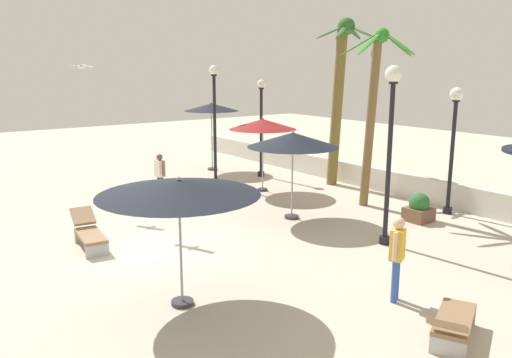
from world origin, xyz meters
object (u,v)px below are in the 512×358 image
(palm_tree_0, at_px, (373,100))
(patio_umbrella_0, at_px, (179,188))
(palm_tree_1, at_px, (339,87))
(lamp_post_0, at_px, (454,133))
(guest_0, at_px, (397,251))
(lamp_post_1, at_px, (215,114))
(seagull_1, at_px, (82,66))
(lounge_chair_1, at_px, (453,322))
(lamp_post_2, at_px, (261,119))
(lamp_post_3, at_px, (391,129))
(planter, at_px, (419,208))
(patio_umbrella_3, at_px, (263,125))
(guest_1, at_px, (160,172))
(lounge_chair_0, at_px, (89,231))
(patio_umbrella_2, at_px, (211,108))
(patio_umbrella_1, at_px, (293,140))

(palm_tree_0, bearing_deg, patio_umbrella_0, -71.51)
(palm_tree_1, height_order, lamp_post_0, palm_tree_1)
(palm_tree_1, height_order, guest_0, palm_tree_1)
(lamp_post_1, xyz_separation_m, seagull_1, (0.09, -4.91, 1.74))
(lounge_chair_1, bearing_deg, lamp_post_2, 156.44)
(lamp_post_3, distance_m, planter, 3.59)
(patio_umbrella_3, xyz_separation_m, seagull_1, (-1.90, -5.70, 2.03))
(palm_tree_0, xyz_separation_m, lamp_post_0, (2.00, 1.34, -0.91))
(lamp_post_1, bearing_deg, lamp_post_3, -1.28)
(guest_1, relative_size, planter, 1.85)
(palm_tree_0, height_order, palm_tree_1, palm_tree_1)
(patio_umbrella_3, relative_size, lounge_chair_1, 1.40)
(palm_tree_1, bearing_deg, lamp_post_1, -129.18)
(lamp_post_2, height_order, seagull_1, seagull_1)
(lamp_post_1, distance_m, lamp_post_2, 2.30)
(palm_tree_1, height_order, lounge_chair_0, palm_tree_1)
(patio_umbrella_3, bearing_deg, guest_1, -106.28)
(patio_umbrella_2, relative_size, planter, 3.49)
(seagull_1, bearing_deg, lamp_post_1, 91.09)
(seagull_1, bearing_deg, lamp_post_0, 47.92)
(patio_umbrella_3, relative_size, lamp_post_3, 0.60)
(patio_umbrella_0, relative_size, guest_0, 1.79)
(seagull_1, bearing_deg, patio_umbrella_1, 39.31)
(patio_umbrella_0, relative_size, lamp_post_3, 0.67)
(lamp_post_0, relative_size, lounge_chair_0, 2.03)
(lamp_post_2, distance_m, lounge_chair_0, 9.87)
(palm_tree_1, xyz_separation_m, guest_1, (-1.99, -6.39, -2.78))
(patio_umbrella_2, distance_m, lamp_post_0, 10.51)
(lounge_chair_0, bearing_deg, lamp_post_0, 70.49)
(patio_umbrella_1, height_order, lamp_post_2, lamp_post_2)
(palm_tree_0, relative_size, lounge_chair_1, 2.92)
(lamp_post_3, height_order, seagull_1, seagull_1)
(lamp_post_3, bearing_deg, patio_umbrella_0, -89.67)
(palm_tree_1, bearing_deg, lamp_post_3, -34.24)
(palm_tree_0, distance_m, guest_0, 7.42)
(patio_umbrella_3, bearing_deg, lamp_post_0, 25.95)
(seagull_1, bearing_deg, guest_1, 68.06)
(lamp_post_0, height_order, lamp_post_1, lamp_post_1)
(planter, bearing_deg, palm_tree_1, 163.63)
(palm_tree_1, xyz_separation_m, lamp_post_3, (5.58, -3.80, -0.77))
(palm_tree_0, distance_m, planter, 3.63)
(palm_tree_1, xyz_separation_m, planter, (4.82, -1.42, -3.34))
(seagull_1, bearing_deg, lamp_post_3, 29.28)
(lounge_chair_0, distance_m, guest_0, 7.58)
(patio_umbrella_0, distance_m, lounge_chair_0, 4.70)
(lounge_chair_0, height_order, guest_1, guest_1)
(patio_umbrella_0, xyz_separation_m, palm_tree_1, (-5.61, 9.63, 1.45))
(seagull_1, bearing_deg, patio_umbrella_2, 112.38)
(lamp_post_0, height_order, planter, lamp_post_0)
(patio_umbrella_0, xyz_separation_m, lamp_post_1, (-8.55, 6.03, 0.44))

